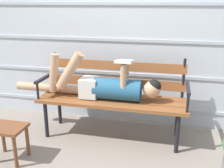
{
  "coord_description": "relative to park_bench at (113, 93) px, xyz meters",
  "views": [
    {
      "loc": [
        0.65,
        -2.55,
        1.54
      ],
      "look_at": [
        0.0,
        0.2,
        0.65
      ],
      "focal_mm": 42.41,
      "sensor_mm": 36.0,
      "label": 1
    }
  ],
  "objects": [
    {
      "name": "house_siding",
      "position": [
        -0.0,
        0.43,
        0.78
      ],
      "size": [
        4.62,
        0.08,
        2.58
      ],
      "color": "#B2BCC6",
      "rests_on": "ground"
    },
    {
      "name": "footstool",
      "position": [
        -0.9,
        -0.77,
        -0.23
      ],
      "size": [
        0.35,
        0.28,
        0.37
      ],
      "color": "brown",
      "rests_on": "ground"
    },
    {
      "name": "park_bench",
      "position": [
        0.0,
        0.0,
        0.0
      ],
      "size": [
        1.69,
        0.5,
        0.93
      ],
      "color": "brown",
      "rests_on": "ground"
    },
    {
      "name": "ground_plane",
      "position": [
        -0.0,
        -0.27,
        -0.52
      ],
      "size": [
        12.0,
        12.0,
        0.0
      ],
      "primitive_type": "plane",
      "color": "gray"
    },
    {
      "name": "reclining_person",
      "position": [
        -0.1,
        -0.07,
        0.11
      ],
      "size": [
        1.76,
        0.26,
        0.55
      ],
      "color": "#23567A"
    }
  ]
}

